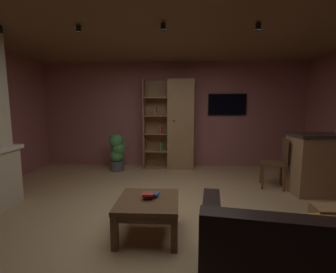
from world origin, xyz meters
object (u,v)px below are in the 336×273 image
object	(u,v)px
leather_couch	(311,269)
table_book_2	(148,194)
table_book_1	(154,194)
table_book_0	(148,197)
wall_mounted_tv	(227,105)
kitchen_bar_counter	(336,164)
coffee_table	(148,206)
bookshelf_cabinet	(177,125)
dining_chair	(278,160)
potted_floor_plant	(117,151)

from	to	relation	value
leather_couch	table_book_2	world-z (taller)	leather_couch
table_book_1	table_book_2	xyz separation A→B (m)	(-0.06, -0.07, 0.02)
table_book_0	table_book_1	world-z (taller)	table_book_1
table_book_2	wall_mounted_tv	xyz separation A→B (m)	(1.55, 3.17, 1.08)
table_book_0	wall_mounted_tv	world-z (taller)	wall_mounted_tv
kitchen_bar_counter	table_book_2	distance (m)	3.34
table_book_0	kitchen_bar_counter	bearing A→B (deg)	24.04
coffee_table	table_book_1	world-z (taller)	table_book_1
coffee_table	bookshelf_cabinet	bearing A→B (deg)	83.94
coffee_table	wall_mounted_tv	distance (m)	3.73
leather_couch	bookshelf_cabinet	bearing A→B (deg)	104.61
bookshelf_cabinet	coffee_table	size ratio (longest dim) A/B	3.08
table_book_1	dining_chair	world-z (taller)	dining_chair
wall_mounted_tv	table_book_0	bearing A→B (deg)	-116.37
table_book_2	wall_mounted_tv	bearing A→B (deg)	63.94
dining_chair	wall_mounted_tv	size ratio (longest dim) A/B	0.98
kitchen_bar_counter	table_book_1	xyz separation A→B (m)	(-2.97, -1.32, -0.06)
bookshelf_cabinet	leather_couch	world-z (taller)	bookshelf_cabinet
leather_couch	dining_chair	size ratio (longest dim) A/B	1.84
bookshelf_cabinet	leather_couch	distance (m)	4.06
table_book_2	potted_floor_plant	xyz separation A→B (m)	(-1.10, 2.64, -0.02)
coffee_table	table_book_0	size ratio (longest dim) A/B	6.34
leather_couch	table_book_1	xyz separation A→B (m)	(-1.26, 0.97, 0.16)
coffee_table	wall_mounted_tv	size ratio (longest dim) A/B	0.75
coffee_table	leather_couch	bearing A→B (deg)	-34.20
leather_couch	coffee_table	size ratio (longest dim) A/B	2.42
bookshelf_cabinet	leather_couch	size ratio (longest dim) A/B	1.27
dining_chair	wall_mounted_tv	bearing A→B (deg)	112.53
wall_mounted_tv	leather_couch	bearing A→B (deg)	-93.19
table_book_0	table_book_2	bearing A→B (deg)	-86.88
coffee_table	wall_mounted_tv	xyz separation A→B (m)	(1.55, 3.17, 1.22)
dining_chair	table_book_2	bearing A→B (deg)	-142.93
kitchen_bar_counter	table_book_1	world-z (taller)	kitchen_bar_counter
potted_floor_plant	wall_mounted_tv	xyz separation A→B (m)	(2.65, 0.53, 1.10)
bookshelf_cabinet	kitchen_bar_counter	xyz separation A→B (m)	(2.72, -1.56, -0.54)
bookshelf_cabinet	table_book_1	xyz separation A→B (m)	(-0.25, -2.88, -0.60)
potted_floor_plant	wall_mounted_tv	distance (m)	2.92
leather_couch	wall_mounted_tv	world-z (taller)	wall_mounted_tv
table_book_2	kitchen_bar_counter	bearing A→B (deg)	24.66
bookshelf_cabinet	coffee_table	distance (m)	3.06
table_book_2	dining_chair	size ratio (longest dim) A/B	0.14
bookshelf_cabinet	dining_chair	bearing A→B (deg)	-35.11
bookshelf_cabinet	potted_floor_plant	xyz separation A→B (m)	(-1.42, -0.32, -0.60)
kitchen_bar_counter	potted_floor_plant	world-z (taller)	kitchen_bar_counter
table_book_0	potted_floor_plant	bearing A→B (deg)	112.93
table_book_0	table_book_2	size ratio (longest dim) A/B	0.86
dining_chair	potted_floor_plant	world-z (taller)	dining_chair
wall_mounted_tv	table_book_1	bearing A→B (deg)	-115.63
table_book_2	potted_floor_plant	world-z (taller)	potted_floor_plant
leather_couch	dining_chair	distance (m)	2.70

